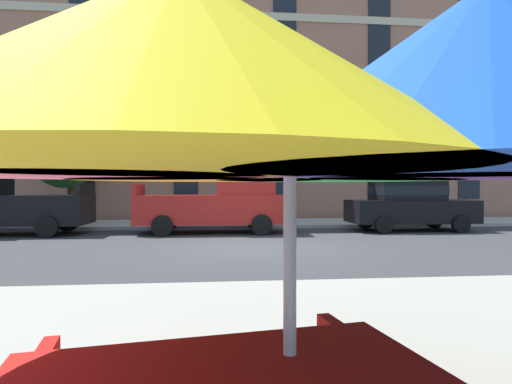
{
  "coord_description": "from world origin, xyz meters",
  "views": [
    {
      "loc": [
        -1.09,
        -10.91,
        1.53
      ],
      "look_at": [
        0.35,
        3.2,
        1.4
      ],
      "focal_mm": 29.9,
      "sensor_mm": 36.0,
      "label": 1
    }
  ],
  "objects_px": {
    "street_tree_left": "(66,152)",
    "patio_umbrella": "(290,116)",
    "sedan_black": "(409,204)",
    "pickup_red": "(219,203)",
    "pickup_black": "(0,204)"
  },
  "relations": [
    {
      "from": "street_tree_left",
      "to": "patio_umbrella",
      "type": "height_order",
      "value": "street_tree_left"
    },
    {
      "from": "sedan_black",
      "to": "street_tree_left",
      "type": "distance_m",
      "value": 13.22
    },
    {
      "from": "sedan_black",
      "to": "street_tree_left",
      "type": "bearing_deg",
      "value": 167.39
    },
    {
      "from": "sedan_black",
      "to": "patio_umbrella",
      "type": "height_order",
      "value": "patio_umbrella"
    },
    {
      "from": "pickup_red",
      "to": "pickup_black",
      "type": "bearing_deg",
      "value": 180.0
    },
    {
      "from": "sedan_black",
      "to": "pickup_black",
      "type": "bearing_deg",
      "value": 180.0
    },
    {
      "from": "pickup_red",
      "to": "patio_umbrella",
      "type": "height_order",
      "value": "patio_umbrella"
    },
    {
      "from": "pickup_red",
      "to": "sedan_black",
      "type": "height_order",
      "value": "pickup_red"
    },
    {
      "from": "pickup_red",
      "to": "street_tree_left",
      "type": "xyz_separation_m",
      "value": [
        -5.97,
        2.85,
        1.93
      ]
    },
    {
      "from": "pickup_red",
      "to": "patio_umbrella",
      "type": "distance_m",
      "value": 12.73
    },
    {
      "from": "pickup_red",
      "to": "street_tree_left",
      "type": "distance_m",
      "value": 6.89
    },
    {
      "from": "sedan_black",
      "to": "patio_umbrella",
      "type": "xyz_separation_m",
      "value": [
        -6.67,
        -12.7,
        0.91
      ]
    },
    {
      "from": "pickup_red",
      "to": "street_tree_left",
      "type": "height_order",
      "value": "street_tree_left"
    },
    {
      "from": "sedan_black",
      "to": "patio_umbrella",
      "type": "relative_size",
      "value": 1.34
    },
    {
      "from": "pickup_black",
      "to": "street_tree_left",
      "type": "relative_size",
      "value": 1.15
    }
  ]
}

